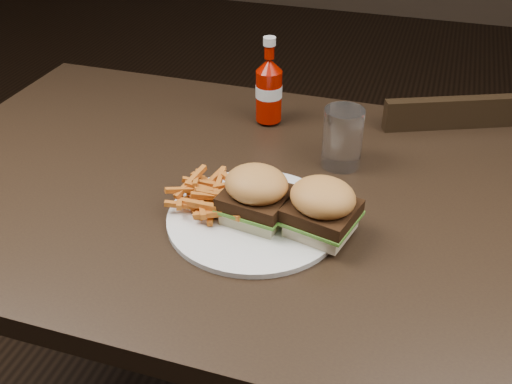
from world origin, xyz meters
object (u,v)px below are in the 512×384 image
(dining_table, at_px, (232,192))
(plate, at_px, (254,218))
(ketchup_bottle, at_px, (269,96))
(chair_far, at_px, (415,207))
(tumbler, at_px, (342,138))

(dining_table, relative_size, plate, 4.25)
(plate, relative_size, ketchup_bottle, 2.63)
(plate, xyz_separation_m, ketchup_bottle, (-0.08, 0.34, 0.06))
(dining_table, xyz_separation_m, chair_far, (0.32, 0.50, -0.30))
(dining_table, height_order, ketchup_bottle, ketchup_bottle)
(plate, distance_m, tumbler, 0.24)
(plate, bearing_deg, dining_table, 127.80)
(plate, xyz_separation_m, tumbler, (0.10, 0.22, 0.05))
(dining_table, distance_m, ketchup_bottle, 0.26)
(dining_table, xyz_separation_m, tumbler, (0.17, 0.12, 0.08))
(plate, bearing_deg, chair_far, 67.35)
(ketchup_bottle, xyz_separation_m, tumbler, (0.18, -0.12, -0.01))
(ketchup_bottle, distance_m, tumbler, 0.22)
(dining_table, height_order, tumbler, tumbler)
(tumbler, bearing_deg, dining_table, -144.42)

